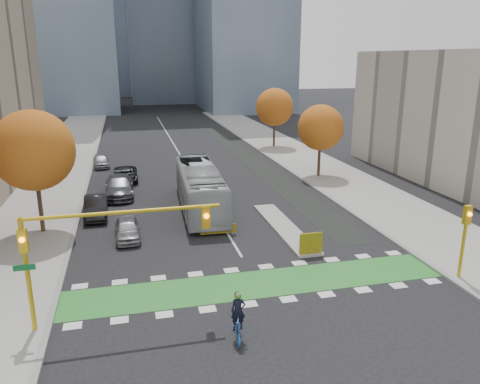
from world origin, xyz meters
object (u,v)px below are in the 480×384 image
traffic_signal_west (90,239)px  bus (200,188)px  tree_east_near (321,128)px  traffic_signal_east (465,231)px  parked_car_c (119,186)px  hazard_board (311,243)px  parked_car_a (127,229)px  tree_west (33,151)px  parked_car_b (96,207)px  parked_car_e (101,161)px  tree_east_far (275,107)px  cyclist (238,324)px  parked_car_d (125,174)px

traffic_signal_west → bus: bearing=65.2°
tree_east_near → traffic_signal_west: (-19.93, -22.51, -0.83)m
traffic_signal_east → parked_car_c: size_ratio=0.70×
hazard_board → parked_car_a: size_ratio=0.36×
tree_west → traffic_signal_west: 13.25m
bus → parked_car_b: 7.81m
parked_car_a → parked_car_e: bearing=95.2°
tree_east_near → tree_east_far: (0.50, 16.00, 0.38)m
tree_west → parked_car_b: tree_west is taller
cyclist → parked_car_e: (-6.85, 34.70, -0.04)m
cyclist → parked_car_e: size_ratio=0.54×
traffic_signal_east → parked_car_e: traffic_signal_east is taller
tree_east_far → parked_car_c: tree_east_far is taller
tree_west → parked_car_c: (4.95, 7.80, -4.77)m
parked_car_a → cyclist: bearing=-72.3°
parked_car_d → hazard_board: bearing=-63.3°
tree_west → cyclist: tree_west is taller
hazard_board → tree_east_near: 19.93m
tree_east_near → parked_car_d: size_ratio=1.48×
tree_east_near → parked_car_b: tree_east_near is taller
hazard_board → bus: bearing=115.3°
tree_east_near → parked_car_e: (-21.00, 9.64, -4.18)m
bus → tree_west: bearing=-164.2°
cyclist → parked_car_c: bearing=111.4°
traffic_signal_east → cyclist: size_ratio=1.91×
hazard_board → parked_car_e: size_ratio=0.35×
tree_west → parked_car_b: 6.44m
parked_car_b → parked_car_e: parked_car_b is taller
parked_car_b → traffic_signal_east: bearing=-39.6°
tree_east_far → bus: size_ratio=0.63×
traffic_signal_east → parked_car_e: bearing=121.2°
cyclist → parked_car_c: size_ratio=0.37×
traffic_signal_west → cyclist: bearing=-23.8°
parked_car_a → parked_car_b: 5.46m
tree_west → tree_east_far: bearing=46.7°
cyclist → parked_car_c: cyclist is taller
tree_east_near → parked_car_d: tree_east_near is taller
tree_east_far → parked_car_c: (-19.55, -18.20, -4.39)m
bus → traffic_signal_east: bearing=-50.4°
tree_west → parked_car_d: size_ratio=1.72×
parked_car_b → parked_car_e: bearing=89.7°
hazard_board → parked_car_b: bearing=140.6°
bus → parked_car_d: 11.66m
hazard_board → tree_east_far: bearing=75.9°
traffic_signal_east → parked_car_b: bearing=141.7°
tree_east_far → traffic_signal_east: (-2.00, -38.51, -2.51)m
parked_car_b → parked_car_c: 5.42m
cyclist → bus: (1.22, 17.67, 0.98)m
hazard_board → bus: 11.55m
parked_car_b → hazard_board: bearing=-40.8°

